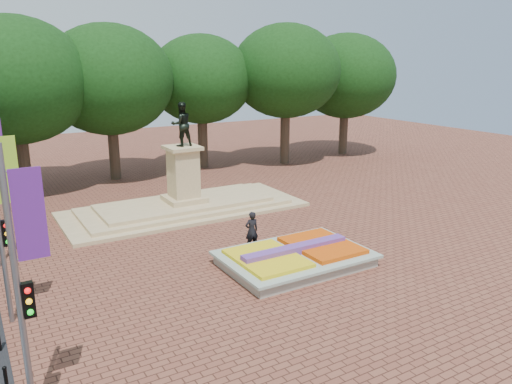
{
  "coord_description": "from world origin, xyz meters",
  "views": [
    {
      "loc": [
        -10.85,
        -18.6,
        8.77
      ],
      "look_at": [
        1.67,
        2.49,
        2.2
      ],
      "focal_mm": 35.0,
      "sensor_mm": 36.0,
      "label": 1
    }
  ],
  "objects": [
    {
      "name": "monument",
      "position": [
        0.0,
        8.0,
        0.88
      ],
      "size": [
        14.0,
        6.0,
        6.4
      ],
      "color": "tan",
      "rests_on": "ground"
    },
    {
      "name": "flower_bed",
      "position": [
        1.03,
        -2.0,
        0.38
      ],
      "size": [
        6.3,
        4.3,
        0.91
      ],
      "color": "gray",
      "rests_on": "ground"
    },
    {
      "name": "banner_poles",
      "position": [
        -10.08,
        -1.31,
        3.88
      ],
      "size": [
        0.88,
        11.17,
        7.0
      ],
      "color": "slate",
      "rests_on": "ground"
    },
    {
      "name": "pedestrian",
      "position": [
        0.3,
        0.59,
        0.94
      ],
      "size": [
        0.69,
        0.47,
        1.87
      ],
      "primitive_type": "imported",
      "rotation": [
        0.0,
        0.0,
        3.12
      ],
      "color": "black",
      "rests_on": "ground"
    },
    {
      "name": "tree_row_back",
      "position": [
        2.33,
        18.0,
        6.67
      ],
      "size": [
        44.8,
        8.8,
        10.43
      ],
      "color": "#3B2D20",
      "rests_on": "ground"
    },
    {
      "name": "ground",
      "position": [
        0.0,
        0.0,
        0.0
      ],
      "size": [
        90.0,
        90.0,
        0.0
      ],
      "primitive_type": "plane",
      "color": "brown",
      "rests_on": "ground"
    }
  ]
}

